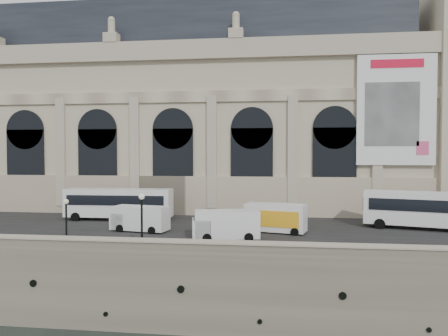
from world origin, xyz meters
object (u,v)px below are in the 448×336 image
object	(u,v)px
bus_right	(432,209)
box_truck	(272,218)
van_c	(138,219)
lamp_left	(66,224)
van_b	(223,225)
lamp_right	(142,223)
bus_left	(118,203)

from	to	relation	value
bus_right	box_truck	world-z (taller)	bus_right
van_c	lamp_left	xyz separation A→B (m)	(-3.21, -8.59, 0.76)
bus_right	van_c	bearing A→B (deg)	-171.59
van_b	lamp_left	bearing A→B (deg)	-156.13
van_c	box_truck	xyz separation A→B (m)	(13.45, 1.23, 0.13)
van_c	van_b	bearing A→B (deg)	-19.07
bus_right	box_truck	size ratio (longest dim) A/B	1.81
van_b	van_c	distance (m)	9.61
lamp_left	lamp_right	world-z (taller)	lamp_right
lamp_left	bus_left	bearing A→B (deg)	94.96
van_b	lamp_right	bearing A→B (deg)	-137.37
bus_right	lamp_left	distance (m)	35.40
bus_right	lamp_left	size ratio (longest dim) A/B	3.24
van_c	lamp_right	size ratio (longest dim) A/B	1.30
lamp_right	bus_left	bearing A→B (deg)	117.06
bus_left	box_truck	size ratio (longest dim) A/B	1.69
bus_left	bus_right	world-z (taller)	bus_right
bus_left	van_c	bearing A→B (deg)	-55.57
van_c	lamp_left	world-z (taller)	lamp_left
lamp_left	van_b	bearing A→B (deg)	23.87
bus_right	van_b	xyz separation A→B (m)	(-20.63, -7.54, -0.81)
bus_right	box_truck	xyz separation A→B (m)	(-16.27, -3.17, -0.74)
bus_right	lamp_right	distance (m)	29.50
lamp_right	bus_right	bearing A→B (deg)	26.03
bus_right	lamp_left	world-z (taller)	lamp_left
van_c	box_truck	size ratio (longest dim) A/B	0.81
lamp_left	van_c	bearing A→B (deg)	69.48
van_b	lamp_right	size ratio (longest dim) A/B	1.37
van_c	box_truck	bearing A→B (deg)	5.21
van_b	lamp_right	distance (m)	8.04
bus_right	lamp_left	xyz separation A→B (m)	(-32.93, -12.98, -0.12)
bus_left	box_truck	xyz separation A→B (m)	(17.99, -5.39, -0.63)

